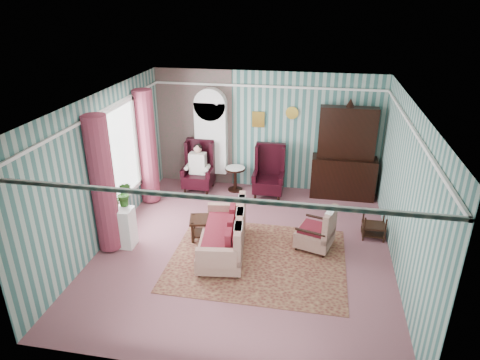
% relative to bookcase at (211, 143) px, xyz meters
% --- Properties ---
extents(floor, '(6.00, 6.00, 0.00)m').
position_rel_bookcase_xyz_m(floor, '(1.35, -2.84, -1.12)').
color(floor, '#8D5257').
rests_on(floor, ground).
extents(room_shell, '(5.53, 6.02, 2.91)m').
position_rel_bookcase_xyz_m(room_shell, '(0.73, -2.66, 0.89)').
color(room_shell, '#3A6A64').
rests_on(room_shell, ground).
extents(bookcase, '(0.80, 0.28, 2.24)m').
position_rel_bookcase_xyz_m(bookcase, '(0.00, 0.00, 0.00)').
color(bookcase, silver).
rests_on(bookcase, floor).
extents(dresser_hutch, '(1.50, 0.56, 2.36)m').
position_rel_bookcase_xyz_m(dresser_hutch, '(3.25, -0.12, 0.06)').
color(dresser_hutch, black).
rests_on(dresser_hutch, floor).
extents(wingback_left, '(0.76, 0.80, 1.25)m').
position_rel_bookcase_xyz_m(wingback_left, '(-0.25, -0.39, -0.50)').
color(wingback_left, black).
rests_on(wingback_left, floor).
extents(wingback_right, '(0.76, 0.80, 1.25)m').
position_rel_bookcase_xyz_m(wingback_right, '(1.50, -0.39, -0.50)').
color(wingback_right, black).
rests_on(wingback_right, floor).
extents(seated_woman, '(0.44, 0.40, 1.18)m').
position_rel_bookcase_xyz_m(seated_woman, '(-0.25, -0.39, -0.53)').
color(seated_woman, white).
rests_on(seated_woman, floor).
extents(round_side_table, '(0.50, 0.50, 0.60)m').
position_rel_bookcase_xyz_m(round_side_table, '(0.65, -0.24, -0.82)').
color(round_side_table, black).
rests_on(round_side_table, floor).
extents(nest_table, '(0.45, 0.38, 0.54)m').
position_rel_bookcase_xyz_m(nest_table, '(3.82, -1.94, -0.85)').
color(nest_table, black).
rests_on(nest_table, floor).
extents(plant_stand, '(0.55, 0.35, 0.80)m').
position_rel_bookcase_xyz_m(plant_stand, '(-1.05, -3.14, -0.72)').
color(plant_stand, white).
rests_on(plant_stand, floor).
extents(rug, '(3.20, 2.60, 0.01)m').
position_rel_bookcase_xyz_m(rug, '(1.65, -3.14, -1.11)').
color(rug, '#47171B').
rests_on(rug, floor).
extents(sofa, '(1.20, 1.91, 1.08)m').
position_rel_bookcase_xyz_m(sofa, '(0.95, -3.03, -0.58)').
color(sofa, beige).
rests_on(sofa, floor).
extents(floral_armchair, '(0.98, 0.92, 0.88)m').
position_rel_bookcase_xyz_m(floral_armchair, '(2.66, -2.53, -0.68)').
color(floral_armchair, beige).
rests_on(floral_armchair, floor).
extents(coffee_table, '(1.07, 0.68, 0.44)m').
position_rel_bookcase_xyz_m(coffee_table, '(0.69, -2.54, -0.90)').
color(coffee_table, black).
rests_on(coffee_table, floor).
extents(potted_plant_a, '(0.41, 0.38, 0.37)m').
position_rel_bookcase_xyz_m(potted_plant_a, '(-1.16, -3.26, -0.13)').
color(potted_plant_a, '#1C551A').
rests_on(potted_plant_a, plant_stand).
extents(potted_plant_b, '(0.28, 0.23, 0.51)m').
position_rel_bookcase_xyz_m(potted_plant_b, '(-0.95, -2.99, -0.07)').
color(potted_plant_b, '#23561B').
rests_on(potted_plant_b, plant_stand).
extents(potted_plant_c, '(0.24, 0.24, 0.37)m').
position_rel_bookcase_xyz_m(potted_plant_c, '(-1.14, -3.07, -0.13)').
color(potted_plant_c, '#234716').
rests_on(potted_plant_c, plant_stand).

